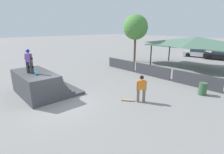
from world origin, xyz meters
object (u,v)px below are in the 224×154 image
(tree_far_back, at_px, (136,27))
(parked_car_silver, at_px, (198,53))
(skater_on_deck, at_px, (29,60))
(parked_car_black, at_px, (220,56))
(skateboard_on_deck, at_px, (36,73))
(bystander_walking, at_px, (141,87))
(skateboard_on_ground, at_px, (127,100))
(trash_bin, at_px, (203,89))

(tree_far_back, distance_m, parked_car_silver, 11.51)
(skater_on_deck, height_order, parked_car_black, skater_on_deck)
(skateboard_on_deck, distance_m, bystander_walking, 6.66)
(skateboard_on_ground, height_order, tree_far_back, tree_far_back)
(bystander_walking, distance_m, trash_bin, 4.57)
(bystander_walking, bearing_deg, skater_on_deck, -8.61)
(skateboard_on_ground, bearing_deg, tree_far_back, -89.62)
(parked_car_silver, distance_m, parked_car_black, 3.09)
(skater_on_deck, xyz_separation_m, tree_far_back, (-3.65, 14.38, 1.95))
(skateboard_on_deck, bearing_deg, skater_on_deck, -138.68)
(bystander_walking, distance_m, tree_far_back, 13.71)
(skater_on_deck, distance_m, skateboard_on_deck, 0.95)
(skater_on_deck, bearing_deg, skateboard_on_ground, 16.46)
(bystander_walking, xyz_separation_m, skateboard_on_ground, (-0.67, -0.50, -0.94))
(skateboard_on_deck, relative_size, skateboard_on_ground, 1.10)
(trash_bin, height_order, parked_car_silver, parked_car_silver)
(skater_on_deck, distance_m, parked_car_silver, 24.47)
(bystander_walking, bearing_deg, skateboard_on_ground, -12.42)
(tree_far_back, xyz_separation_m, parked_car_black, (7.28, 9.93, -3.82))
(skater_on_deck, bearing_deg, parked_car_black, 56.67)
(skateboard_on_deck, height_order, parked_car_silver, skateboard_on_deck)
(skateboard_on_deck, bearing_deg, skateboard_on_ground, 53.60)
(bystander_walking, relative_size, parked_car_silver, 0.38)
(trash_bin, distance_m, parked_car_silver, 17.17)
(parked_car_black, bearing_deg, parked_car_silver, 168.94)
(skateboard_on_ground, xyz_separation_m, parked_car_black, (-1.05, 20.20, 0.54))
(skater_on_deck, bearing_deg, trash_bin, 24.64)
(trash_bin, bearing_deg, skater_on_deck, -130.53)
(tree_far_back, height_order, parked_car_black, tree_far_back)
(skateboard_on_ground, distance_m, parked_car_silver, 20.71)
(skater_on_deck, height_order, skateboard_on_deck, skater_on_deck)
(skater_on_deck, height_order, skateboard_on_ground, skater_on_deck)
(tree_far_back, height_order, parked_car_silver, tree_far_back)
(skateboard_on_deck, distance_m, tree_far_back, 14.98)
(parked_car_silver, bearing_deg, bystander_walking, -85.00)
(bystander_walking, xyz_separation_m, parked_car_black, (-1.72, 19.70, -0.39))
(skater_on_deck, bearing_deg, tree_far_back, 79.41)
(skater_on_deck, distance_m, trash_bin, 11.58)
(skater_on_deck, bearing_deg, skateboard_on_deck, 5.07)
(tree_far_back, bearing_deg, trash_bin, -27.37)
(skateboard_on_ground, xyz_separation_m, parked_car_silver, (-4.14, 20.28, 0.54))
(skateboard_on_ground, height_order, trash_bin, trash_bin)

